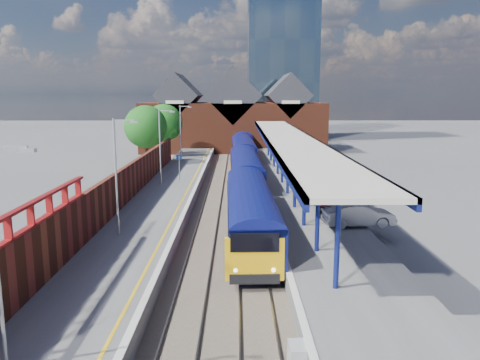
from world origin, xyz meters
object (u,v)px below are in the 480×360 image
object	(u,v)px
train	(244,158)
parked_car_blue	(342,200)
lamp_post_a	(0,244)
parked_car_silver	(359,215)
parked_car_dark	(349,212)
platform_sign	(179,164)
lamp_post_d	(182,130)
relay_cabinet	(299,358)
lamp_post_c	(161,142)
parked_car_red	(346,208)
lamp_post_b	(118,170)

from	to	relation	value
train	parked_car_blue	world-z (taller)	train
lamp_post_a	parked_car_silver	distance (m)	21.92
train	parked_car_dark	xyz separation A→B (m)	(6.69, -23.35, -0.54)
platform_sign	parked_car_silver	bearing A→B (deg)	-50.22
parked_car_blue	lamp_post_d	bearing A→B (deg)	49.88
parked_car_silver	parked_car_dark	xyz separation A→B (m)	(-0.31, 1.32, -0.16)
parked_car_dark	relay_cabinet	distance (m)	16.76
parked_car_dark	platform_sign	bearing A→B (deg)	32.88
train	platform_sign	size ratio (longest dim) A/B	26.38
parked_car_silver	lamp_post_c	bearing A→B (deg)	41.27
parked_car_dark	relay_cabinet	bearing A→B (deg)	152.55
train	lamp_post_c	world-z (taller)	lamp_post_c
lamp_post_d	parked_car_blue	world-z (taller)	lamp_post_d
parked_car_silver	platform_sign	bearing A→B (deg)	34.77
parked_car_silver	parked_car_red	bearing A→B (deg)	4.19
lamp_post_a	lamp_post_c	bearing A→B (deg)	90.00
parked_car_dark	relay_cabinet	world-z (taller)	parked_car_dark
lamp_post_d	parked_car_dark	size ratio (longest dim) A/B	1.73
lamp_post_c	parked_car_blue	world-z (taller)	lamp_post_c
parked_car_red	parked_car_blue	distance (m)	2.97
platform_sign	parked_car_red	world-z (taller)	platform_sign
platform_sign	parked_car_silver	world-z (taller)	platform_sign
train	parked_car_dark	world-z (taller)	train
train	lamp_post_b	bearing A→B (deg)	-106.54
lamp_post_c	parked_car_red	distance (m)	19.27
lamp_post_c	parked_car_dark	size ratio (longest dim) A/B	1.73
lamp_post_b	parked_car_dark	bearing A→B (deg)	12.06
lamp_post_c	parked_car_blue	bearing A→B (deg)	-31.91
platform_sign	parked_car_blue	bearing A→B (deg)	-39.82
parked_car_blue	relay_cabinet	bearing A→B (deg)	-176.91
lamp_post_d	relay_cabinet	world-z (taller)	lamp_post_d
train	lamp_post_d	xyz separation A→B (m)	(-7.86, 5.54, 2.87)
relay_cabinet	lamp_post_b	bearing A→B (deg)	123.04
parked_car_dark	lamp_post_a	bearing A→B (deg)	130.97
parked_car_dark	lamp_post_c	bearing A→B (deg)	39.81
lamp_post_b	parked_car_silver	distance (m)	15.32
lamp_post_c	parked_car_dark	distance (m)	19.74
lamp_post_d	relay_cabinet	bearing A→B (deg)	-78.42
platform_sign	parked_car_blue	size ratio (longest dim) A/B	0.60
lamp_post_b	parked_car_dark	size ratio (longest dim) A/B	1.73
lamp_post_c	platform_sign	world-z (taller)	lamp_post_c
lamp_post_d	relay_cabinet	size ratio (longest dim) A/B	7.00
lamp_post_a	lamp_post_b	xyz separation A→B (m)	(0.00, 14.00, 0.00)
parked_car_dark	parked_car_blue	bearing A→B (deg)	-13.56
parked_car_silver	parked_car_dark	world-z (taller)	parked_car_silver
parked_car_silver	relay_cabinet	distance (m)	15.63
lamp_post_c	parked_car_blue	size ratio (longest dim) A/B	1.68
train	parked_car_dark	bearing A→B (deg)	-74.00
lamp_post_a	platform_sign	xyz separation A→B (m)	(1.36, 32.00, -2.30)
parked_car_red	parked_car_blue	size ratio (longest dim) A/B	0.95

